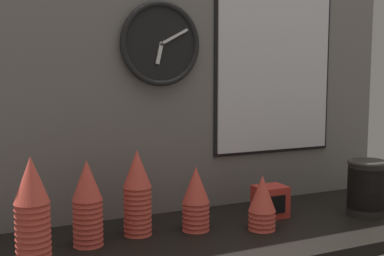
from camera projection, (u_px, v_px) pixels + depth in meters
ground_plane at (231, 235)px, 148.43cm from camera, size 160.00×56.00×4.00cm
wall_tiled_back at (194, 60)px, 166.12cm from camera, size 160.00×3.00×105.00cm
cup_stack_far_left at (32, 215)px, 114.37cm from camera, size 8.50×8.50×28.41cm
cup_stack_center_right at (262, 202)px, 147.00cm from camera, size 8.50×8.50×16.96cm
cup_stack_left at (87, 203)px, 133.13cm from camera, size 8.50×8.50×24.12cm
cup_stack_center at (196, 198)px, 146.37cm from camera, size 8.50×8.50×19.82cm
cup_stack_center_left at (137, 192)px, 141.96cm from camera, size 8.50×8.50×25.55cm
bowl_stack_far_right at (366, 186)px, 162.80cm from camera, size 13.11×13.11×18.76cm
wall_clock at (161, 44)px, 157.07cm from camera, size 27.70×2.70×27.70cm
menu_board at (275, 70)px, 178.00cm from camera, size 50.36×1.32×61.69cm
napkin_dispenser at (270, 201)px, 160.39cm from camera, size 10.44×8.78×10.48cm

